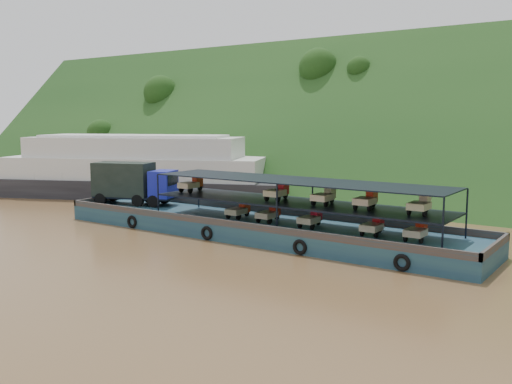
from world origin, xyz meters
The scene contains 4 objects.
ground centered at (0.00, 0.00, 0.00)m, with size 160.00×160.00×0.00m, color brown.
hillside centered at (0.00, 36.00, 0.00)m, with size 140.00×28.00×28.00m, color #183B15.
cargo_barge centered at (-2.83, 1.81, 1.25)m, with size 35.11×7.18×5.00m.
passenger_ferry centered at (-25.42, 12.06, 3.06)m, with size 35.44×22.24×7.07m.
Camera 1 is at (23.70, -33.55, 9.08)m, focal length 40.00 mm.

